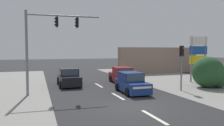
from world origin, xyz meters
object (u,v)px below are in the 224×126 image
Objects in this scene: traffic_signal_mast at (46,37)px; sedan_receding_far at (123,76)px; hatchback_oncoming_near at (132,83)px; shopping_plaza_sign at (198,52)px; sedan_oncoming_mid at (69,78)px; pedestal_signal_right_kerb at (182,60)px.

sedan_receding_far is at bearing 24.89° from traffic_signal_mast.
shopping_plaza_sign is at bearing 19.20° from hatchback_oncoming_near.
shopping_plaza_sign is 1.25× the size of hatchback_oncoming_near.
shopping_plaza_sign reaches higher than sedan_receding_far.
pedestal_signal_right_kerb is at bearing -34.48° from sedan_oncoming_mid.
pedestal_signal_right_kerb is 5.97m from shopping_plaza_sign.
pedestal_signal_right_kerb is at bearing -10.61° from traffic_signal_mast.
hatchback_oncoming_near is 0.87× the size of sedan_oncoming_mid.
sedan_oncoming_mid is at bearing 145.52° from pedestal_signal_right_kerb.
sedan_receding_far is (-7.59, 1.61, -2.28)m from shopping_plaza_sign.
pedestal_signal_right_kerb reaches higher than sedan_oncoming_mid.
pedestal_signal_right_kerb is 4.40m from hatchback_oncoming_near.
shopping_plaza_sign is at bearing 6.73° from traffic_signal_mast.
hatchback_oncoming_near is 4.77m from sedan_receding_far.
sedan_oncoming_mid reaches higher than hatchback_oncoming_near.
shopping_plaza_sign is 9.49m from hatchback_oncoming_near.
traffic_signal_mast is at bearing -119.84° from sedan_oncoming_mid.
sedan_receding_far is 1.01× the size of sedan_oncoming_mid.
sedan_oncoming_mid is (-5.16, 0.27, 0.00)m from sedan_receding_far.
traffic_signal_mast reaches higher than sedan_oncoming_mid.
sedan_receding_far is at bearing -3.00° from sedan_oncoming_mid.
traffic_signal_mast reaches higher than hatchback_oncoming_near.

